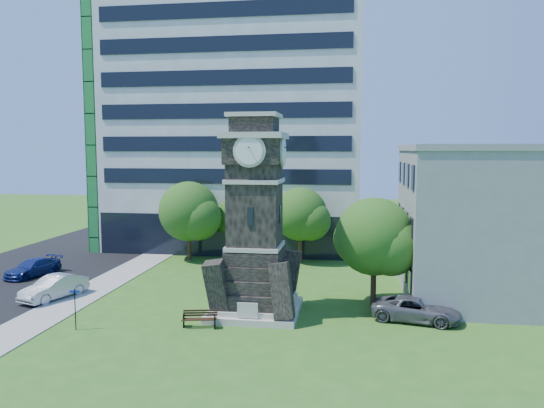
% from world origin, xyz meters
% --- Properties ---
extents(ground, '(160.00, 160.00, 0.00)m').
position_xyz_m(ground, '(0.00, 0.00, 0.00)').
color(ground, '#2C5F1B').
rests_on(ground, ground).
extents(sidewalk, '(3.00, 70.00, 0.06)m').
position_xyz_m(sidewalk, '(-9.50, 5.00, 0.03)').
color(sidewalk, gray).
rests_on(sidewalk, ground).
extents(clock_tower, '(5.40, 5.40, 12.22)m').
position_xyz_m(clock_tower, '(3.00, 2.00, 5.28)').
color(clock_tower, beige).
rests_on(clock_tower, ground).
extents(office_tall, '(26.20, 15.11, 28.60)m').
position_xyz_m(office_tall, '(-3.20, 25.84, 14.22)').
color(office_tall, white).
rests_on(office_tall, ground).
extents(office_low, '(15.20, 12.20, 10.40)m').
position_xyz_m(office_low, '(19.97, 8.00, 5.21)').
color(office_low, gray).
rests_on(office_low, ground).
extents(car_street_mid, '(3.08, 5.02, 1.56)m').
position_xyz_m(car_street_mid, '(-11.03, 3.01, 0.78)').
color(car_street_mid, '#9EA1A5').
rests_on(car_street_mid, ground).
extents(car_street_north, '(3.19, 5.09, 1.37)m').
position_xyz_m(car_street_north, '(-16.27, 8.70, 0.69)').
color(car_street_north, navy).
rests_on(car_street_north, ground).
extents(car_east_lot, '(5.49, 3.37, 1.42)m').
position_xyz_m(car_east_lot, '(12.67, 1.89, 0.71)').
color(car_east_lot, '#54545A').
rests_on(car_east_lot, ground).
extents(park_bench, '(1.94, 0.52, 1.00)m').
position_xyz_m(park_bench, '(0.34, -1.10, 0.53)').
color(park_bench, black).
rests_on(park_bench, ground).
extents(street_sign, '(0.56, 0.06, 2.34)m').
position_xyz_m(street_sign, '(-6.40, -2.58, 1.46)').
color(street_sign, black).
rests_on(street_sign, ground).
extents(tree_nw, '(5.97, 5.43, 7.21)m').
position_xyz_m(tree_nw, '(-5.74, 16.63, 4.31)').
color(tree_nw, '#332114').
rests_on(tree_nw, ground).
extents(tree_nc, '(4.71, 4.28, 5.84)m').
position_xyz_m(tree_nc, '(-2.05, 19.62, 3.55)').
color(tree_nc, '#332114').
rests_on(tree_nc, ground).
extents(tree_ne, '(5.24, 4.77, 6.75)m').
position_xyz_m(tree_ne, '(4.37, 17.15, 4.19)').
color(tree_ne, '#332114').
rests_on(tree_ne, ground).
extents(tree_east, '(5.51, 5.01, 7.04)m').
position_xyz_m(tree_east, '(10.34, 4.68, 4.35)').
color(tree_east, '#332114').
rests_on(tree_east, ground).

